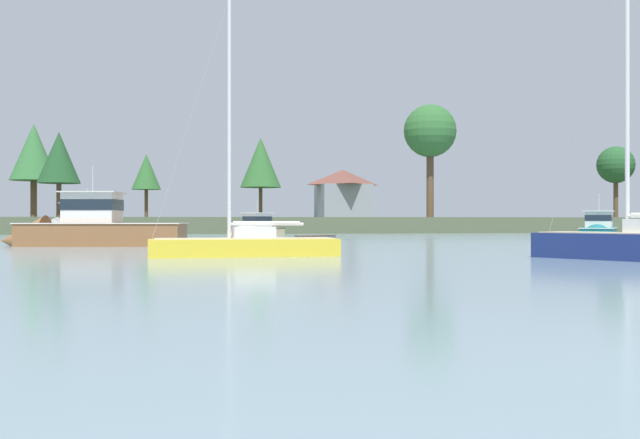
% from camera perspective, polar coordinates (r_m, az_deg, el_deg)
% --- Properties ---
extents(far_shore_bank, '(188.94, 50.71, 1.78)m').
position_cam_1_polar(far_shore_bank, '(103.18, -6.67, -0.36)').
color(far_shore_bank, '#4C563D').
rests_on(far_shore_bank, ground).
extents(cruiser_wood, '(10.51, 4.71, 5.62)m').
position_cam_1_polar(cruiser_wood, '(43.33, -17.63, -1.10)').
color(cruiser_wood, brown).
rests_on(cruiser_wood, ground).
extents(cruiser_sand, '(5.98, 6.11, 3.95)m').
position_cam_1_polar(cruiser_sand, '(65.86, -5.16, -0.85)').
color(cruiser_sand, tan).
rests_on(cruiser_sand, ground).
extents(cruiser_teal, '(6.16, 7.70, 4.06)m').
position_cam_1_polar(cruiser_teal, '(55.17, 20.58, -1.06)').
color(cruiser_teal, '#196B70').
rests_on(cruiser_teal, ground).
extents(dinghy_grey, '(3.16, 3.24, 0.59)m').
position_cam_1_polar(dinghy_grey, '(49.66, -0.33, -1.54)').
color(dinghy_grey, gray).
rests_on(dinghy_grey, ground).
extents(cruiser_white, '(10.30, 7.43, 5.37)m').
position_cam_1_polar(cruiser_white, '(67.59, -18.01, -0.68)').
color(cruiser_white, white).
rests_on(cruiser_white, ground).
extents(sailboat_yellow, '(7.45, 2.08, 10.69)m').
position_cam_1_polar(sailboat_yellow, '(29.46, -5.79, -2.38)').
color(sailboat_yellow, gold).
rests_on(sailboat_yellow, ground).
extents(mooring_buoy_red, '(0.36, 0.36, 0.42)m').
position_cam_1_polar(mooring_buoy_red, '(58.50, -14.45, -1.39)').
color(mooring_buoy_red, red).
rests_on(mooring_buoy_red, ground).
extents(mooring_buoy_white, '(0.42, 0.42, 0.47)m').
position_cam_1_polar(mooring_buoy_white, '(52.13, -17.82, -1.54)').
color(mooring_buoy_white, white).
rests_on(mooring_buoy_white, ground).
extents(shore_tree_left, '(6.11, 6.11, 12.36)m').
position_cam_1_polar(shore_tree_left, '(104.82, -21.10, 4.80)').
color(shore_tree_left, brown).
rests_on(shore_tree_left, far_shore_bank).
extents(shore_tree_inland_b, '(4.35, 4.35, 8.80)m').
position_cam_1_polar(shore_tree_inland_b, '(81.43, -19.39, 4.48)').
color(shore_tree_inland_b, brown).
rests_on(shore_tree_inland_b, far_shore_bank).
extents(shore_tree_center, '(4.88, 4.88, 9.45)m').
position_cam_1_polar(shore_tree_center, '(105.93, 21.73, 3.88)').
color(shore_tree_center, brown).
rests_on(shore_tree_center, far_shore_bank).
extents(shore_tree_center_right, '(5.24, 5.24, 10.28)m').
position_cam_1_polar(shore_tree_center_right, '(95.72, -4.57, 4.37)').
color(shore_tree_center_right, brown).
rests_on(shore_tree_center_right, far_shore_bank).
extents(shore_tree_far_left, '(5.99, 5.99, 12.85)m').
position_cam_1_polar(shore_tree_far_left, '(86.06, 8.44, 6.65)').
color(shore_tree_far_left, brown).
rests_on(shore_tree_far_left, far_shore_bank).
extents(shore_tree_right_mid, '(3.76, 3.76, 8.23)m').
position_cam_1_polar(shore_tree_right_mid, '(98.69, -13.18, 3.56)').
color(shore_tree_right_mid, brown).
rests_on(shore_tree_right_mid, far_shore_bank).
extents(cottage_hillside, '(7.57, 8.94, 6.97)m').
position_cam_1_polar(cottage_hillside, '(107.60, 1.76, 2.04)').
color(cottage_hillside, gray).
rests_on(cottage_hillside, far_shore_bank).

